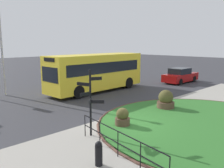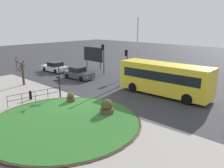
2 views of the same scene
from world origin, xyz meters
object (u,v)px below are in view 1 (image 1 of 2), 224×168
lamppost_tall (1,43)px  planter_near_signpost (122,118)px  bollard_foreground (99,153)px  car_trailing (180,76)px  planter_kerbside (166,101)px  signpost_directional (90,99)px  bus_yellow (96,72)px

lamppost_tall → planter_near_signpost: (1.32, -11.57, -3.66)m
bollard_foreground → car_trailing: 18.94m
planter_kerbside → signpost_directional: bearing=-179.0°
bollard_foreground → planter_kerbside: bearing=17.0°
car_trailing → bus_yellow: bearing=163.9°
car_trailing → lamppost_tall: 17.22m
signpost_directional → bollard_foreground: (-1.51, -2.25, -1.25)m
car_trailing → signpost_directional: bearing=-163.0°
bus_yellow → planter_near_signpost: (-4.98, -7.68, -1.26)m
planter_near_signpost → planter_kerbside: (4.29, 0.28, 0.11)m
car_trailing → lamppost_tall: bearing=157.4°
car_trailing → planter_kerbside: (-9.90, -4.63, -0.16)m
car_trailing → planter_near_signpost: (-14.19, -4.92, -0.27)m
planter_near_signpost → signpost_directional: bearing=174.8°
planter_kerbside → car_trailing: bearing=25.1°
bollard_foreground → signpost_directional: bearing=56.0°
signpost_directional → bollard_foreground: size_ratio=3.40×
bollard_foreground → lamppost_tall: (2.08, 13.64, 3.64)m
planter_kerbside → bollard_foreground: bearing=-163.0°
signpost_directional → car_trailing: size_ratio=0.67×
signpost_directional → lamppost_tall: bearing=87.2°
lamppost_tall → planter_near_signpost: bearing=-83.5°
bus_yellow → planter_kerbside: (-0.69, -7.39, -1.15)m
lamppost_tall → planter_kerbside: 13.09m
bollard_foreground → planter_near_signpost: (3.40, 2.07, -0.01)m
signpost_directional → planter_near_signpost: (1.89, -0.17, -1.27)m
car_trailing → planter_kerbside: size_ratio=3.68×
bollard_foreground → bus_yellow: (8.38, 9.75, 1.24)m
planter_kerbside → bus_yellow: bearing=84.7°
signpost_directional → car_trailing: signpost_directional is taller
bus_yellow → planter_kerbside: 7.51m
car_trailing → planter_near_signpost: size_ratio=4.68×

